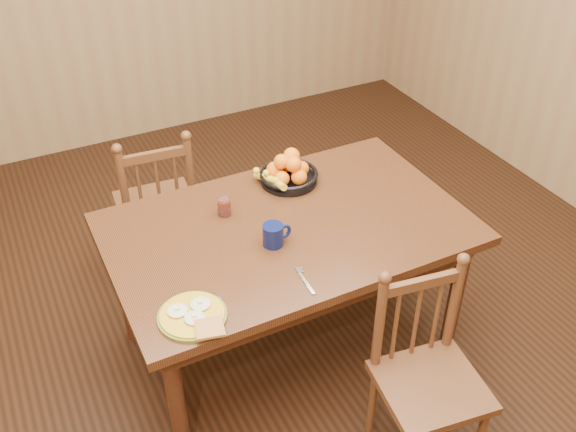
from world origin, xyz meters
name	(u,v)px	position (x,y,z in m)	size (l,w,h in m)	color
room	(288,103)	(0.00, 0.00, 1.35)	(4.52, 5.02, 2.72)	black
dining_table	(288,240)	(0.00, 0.00, 0.67)	(1.60, 1.00, 0.75)	black
chair_far	(157,206)	(-0.38, 0.84, 0.45)	(0.45, 0.43, 0.92)	#432414
chair_near	(427,376)	(0.23, -0.78, 0.44)	(0.46, 0.44, 0.89)	#432414
breakfast_plate	(193,316)	(-0.58, -0.36, 0.76)	(0.26, 0.30, 0.04)	#59601E
fork	(304,278)	(-0.11, -0.35, 0.75)	(0.04, 0.18, 0.00)	silver
spoon	(215,299)	(-0.47, -0.31, 0.75)	(0.05, 0.16, 0.01)	silver
coffee_mug	(274,235)	(-0.11, -0.09, 0.80)	(0.13, 0.09, 0.10)	#0A123B
juice_glass	(224,207)	(-0.22, 0.20, 0.79)	(0.06, 0.06, 0.09)	silver
fruit_bowl	(288,172)	(0.16, 0.32, 0.81)	(0.32, 0.29, 0.17)	black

